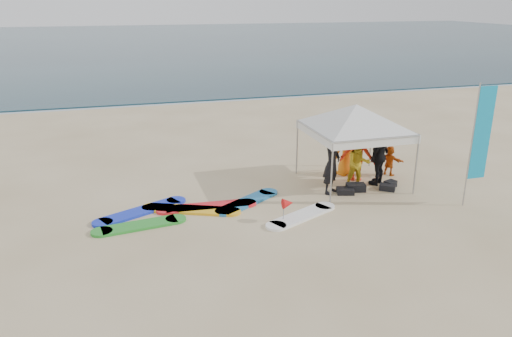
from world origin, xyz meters
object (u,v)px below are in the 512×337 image
at_px(person_orange_b, 347,148).
at_px(person_yellow, 358,164).
at_px(person_orange_a, 358,154).
at_px(person_seated, 390,161).
at_px(marker_pennant, 288,203).
at_px(person_black_b, 379,156).
at_px(canopy_tent, 357,105).
at_px(surfboard_spread, 203,211).
at_px(person_black_a, 332,163).
at_px(feather_flag, 481,135).

bearing_deg(person_orange_b, person_yellow, 57.85).
bearing_deg(person_orange_a, person_seated, -137.38).
bearing_deg(marker_pennant, person_black_b, 26.29).
bearing_deg(canopy_tent, person_orange_a, 39.33).
relative_size(person_orange_b, surfboard_spread, 0.30).
distance_m(person_orange_a, person_orange_b, 0.59).
xyz_separation_m(person_black_a, canopy_tent, (0.99, 0.57, 1.57)).
xyz_separation_m(feather_flag, surfboard_spread, (-7.39, 1.57, -2.00)).
distance_m(person_orange_a, surfboard_spread, 5.40).
distance_m(person_yellow, canopy_tent, 1.79).
bearing_deg(person_black_a, marker_pennant, 174.15).
relative_size(person_seated, surfboard_spread, 0.16).
xyz_separation_m(person_orange_b, person_seated, (1.32, -0.46, -0.43)).
distance_m(person_orange_b, feather_flag, 4.17).
height_order(person_orange_b, feather_flag, feather_flag).
xyz_separation_m(person_yellow, canopy_tent, (0.04, 0.42, 1.74)).
bearing_deg(surfboard_spread, person_seated, 11.33).
distance_m(person_black_a, person_black_b, 1.74).
xyz_separation_m(person_yellow, surfboard_spread, (-4.90, -0.52, -0.74)).
relative_size(person_black_b, person_orange_b, 1.00).
bearing_deg(person_black_a, person_orange_a, -12.17).
relative_size(person_orange_a, canopy_tent, 0.46).
bearing_deg(person_seated, person_black_b, 100.54).
relative_size(person_yellow, surfboard_spread, 0.25).
bearing_deg(person_orange_b, surfboard_spread, -2.55).
relative_size(person_black_a, surfboard_spread, 0.30).
height_order(person_orange_b, surfboard_spread, person_orange_b).
xyz_separation_m(person_black_a, person_black_b, (1.72, 0.27, -0.01)).
height_order(person_black_b, person_seated, person_black_b).
xyz_separation_m(person_orange_a, person_orange_b, (-0.07, 0.58, 0.04)).
bearing_deg(person_orange_b, person_black_a, 27.87).
height_order(person_orange_a, person_black_b, person_black_b).
distance_m(feather_flag, surfboard_spread, 7.82).
xyz_separation_m(person_yellow, marker_pennant, (-2.87, -1.68, -0.28)).
bearing_deg(person_yellow, marker_pennant, -136.94).
bearing_deg(canopy_tent, feather_flag, -45.74).
bearing_deg(person_yellow, feather_flag, -27.37).
relative_size(person_black_b, surfboard_spread, 0.30).
height_order(person_black_b, marker_pennant, person_black_b).
distance_m(person_black_b, person_seated, 1.11).
bearing_deg(person_yellow, person_seated, 39.08).
bearing_deg(person_seated, canopy_tent, 73.92).
relative_size(person_seated, marker_pennant, 1.55).
distance_m(person_orange_a, canopy_tent, 1.67).
relative_size(canopy_tent, surfboard_spread, 0.62).
relative_size(person_orange_b, feather_flag, 0.53).
relative_size(person_black_b, marker_pennant, 2.90).
relative_size(person_black_a, marker_pennant, 2.93).
bearing_deg(person_black_a, feather_flag, -73.86).
relative_size(person_orange_a, marker_pennant, 2.75).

